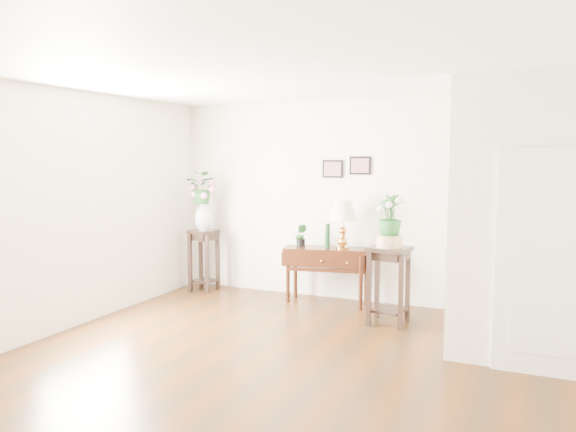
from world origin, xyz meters
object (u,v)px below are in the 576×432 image
Objects in this scene: console_table at (327,276)px; table_lamp at (343,223)px; plant_stand_a at (204,260)px; plant_stand_b at (389,285)px.

console_table is 1.74× the size of table_lamp.
console_table is 1.96m from plant_stand_a.
table_lamp is 0.71× the size of plant_stand_b.
plant_stand_a is 3.01m from plant_stand_b.
plant_stand_a is (-1.96, -0.03, 0.07)m from console_table.
table_lamp is 1.18m from plant_stand_b.
console_table is at bearing 149.86° from plant_stand_b.
table_lamp is at bearing 0.79° from plant_stand_a.
plant_stand_b is at bearing -36.75° from table_lamp.
console_table is at bearing 0.88° from plant_stand_a.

